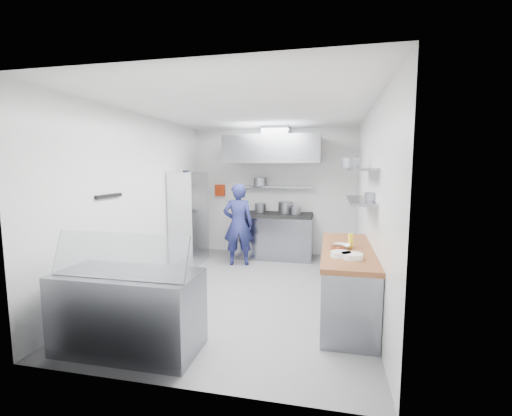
% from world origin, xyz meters
% --- Properties ---
extents(floor, '(5.00, 5.00, 0.00)m').
position_xyz_m(floor, '(0.00, 0.00, 0.00)').
color(floor, slate).
rests_on(floor, ground).
extents(ceiling, '(5.00, 5.00, 0.00)m').
position_xyz_m(ceiling, '(0.00, 0.00, 2.80)').
color(ceiling, silver).
rests_on(ceiling, wall_back).
extents(wall_back, '(3.60, 2.80, 0.02)m').
position_xyz_m(wall_back, '(0.00, 2.50, 1.40)').
color(wall_back, white).
rests_on(wall_back, floor).
extents(wall_front, '(3.60, 2.80, 0.02)m').
position_xyz_m(wall_front, '(0.00, -2.50, 1.40)').
color(wall_front, white).
rests_on(wall_front, floor).
extents(wall_left, '(2.80, 5.00, 0.02)m').
position_xyz_m(wall_left, '(-1.80, 0.00, 1.40)').
color(wall_left, white).
rests_on(wall_left, floor).
extents(wall_right, '(2.80, 5.00, 0.02)m').
position_xyz_m(wall_right, '(1.80, 0.00, 1.40)').
color(wall_right, white).
rests_on(wall_right, floor).
extents(gas_range, '(1.60, 0.80, 0.90)m').
position_xyz_m(gas_range, '(0.10, 2.10, 0.45)').
color(gas_range, gray).
rests_on(gas_range, floor).
extents(cooktop, '(1.57, 0.78, 0.06)m').
position_xyz_m(cooktop, '(0.10, 2.10, 0.93)').
color(cooktop, black).
rests_on(cooktop, gas_range).
extents(stock_pot_left, '(0.25, 0.25, 0.20)m').
position_xyz_m(stock_pot_left, '(-0.26, 2.23, 1.06)').
color(stock_pot_left, slate).
rests_on(stock_pot_left, cooktop).
extents(stock_pot_mid, '(0.32, 0.32, 0.24)m').
position_xyz_m(stock_pot_mid, '(0.31, 2.24, 1.08)').
color(stock_pot_mid, slate).
rests_on(stock_pot_mid, cooktop).
extents(stock_pot_right, '(0.24, 0.24, 0.16)m').
position_xyz_m(stock_pot_right, '(0.54, 2.07, 1.04)').
color(stock_pot_right, slate).
rests_on(stock_pot_right, cooktop).
extents(over_range_shelf, '(1.60, 0.30, 0.04)m').
position_xyz_m(over_range_shelf, '(0.10, 2.34, 1.52)').
color(over_range_shelf, gray).
rests_on(over_range_shelf, wall_back).
extents(shelf_pot_a, '(0.28, 0.28, 0.18)m').
position_xyz_m(shelf_pot_a, '(-0.27, 2.29, 1.63)').
color(shelf_pot_a, slate).
rests_on(shelf_pot_a, over_range_shelf).
extents(extractor_hood, '(1.90, 1.15, 0.55)m').
position_xyz_m(extractor_hood, '(0.10, 1.93, 2.30)').
color(extractor_hood, gray).
rests_on(extractor_hood, wall_back).
extents(hood_duct, '(0.55, 0.55, 0.24)m').
position_xyz_m(hood_duct, '(0.10, 2.15, 2.68)').
color(hood_duct, slate).
rests_on(hood_duct, extractor_hood).
extents(red_firebox, '(0.22, 0.10, 0.26)m').
position_xyz_m(red_firebox, '(-1.25, 2.44, 1.42)').
color(red_firebox, '#B02D0E').
rests_on(red_firebox, wall_back).
extents(chef, '(0.67, 0.52, 1.63)m').
position_xyz_m(chef, '(-0.53, 1.37, 0.82)').
color(chef, navy).
rests_on(chef, floor).
extents(wire_rack, '(0.50, 0.90, 1.85)m').
position_xyz_m(wire_rack, '(-1.53, 1.28, 0.93)').
color(wire_rack, silver).
rests_on(wire_rack, floor).
extents(rack_bin_a, '(0.15, 0.19, 0.17)m').
position_xyz_m(rack_bin_a, '(-1.53, 1.07, 0.80)').
color(rack_bin_a, white).
rests_on(rack_bin_a, wire_rack).
extents(rack_bin_b, '(0.14, 0.18, 0.16)m').
position_xyz_m(rack_bin_b, '(-1.53, 1.46, 1.30)').
color(rack_bin_b, yellow).
rests_on(rack_bin_b, wire_rack).
extents(rack_jar, '(0.12, 0.12, 0.18)m').
position_xyz_m(rack_jar, '(-1.48, 1.07, 1.80)').
color(rack_jar, black).
rests_on(rack_jar, wire_rack).
extents(knife_strip, '(0.04, 0.55, 0.05)m').
position_xyz_m(knife_strip, '(-1.78, -0.90, 1.55)').
color(knife_strip, black).
rests_on(knife_strip, wall_left).
extents(prep_counter_base, '(0.62, 2.00, 0.84)m').
position_xyz_m(prep_counter_base, '(1.48, -0.60, 0.42)').
color(prep_counter_base, gray).
rests_on(prep_counter_base, floor).
extents(prep_counter_top, '(0.65, 2.04, 0.06)m').
position_xyz_m(prep_counter_top, '(1.48, -0.60, 0.87)').
color(prep_counter_top, brown).
rests_on(prep_counter_top, prep_counter_base).
extents(plate_stack_a, '(0.25, 0.25, 0.06)m').
position_xyz_m(plate_stack_a, '(1.51, -1.11, 0.93)').
color(plate_stack_a, white).
rests_on(plate_stack_a, prep_counter_top).
extents(plate_stack_b, '(0.24, 0.24, 0.06)m').
position_xyz_m(plate_stack_b, '(1.38, -1.06, 0.93)').
color(plate_stack_b, white).
rests_on(plate_stack_b, prep_counter_top).
extents(copper_pan, '(0.17, 0.17, 0.06)m').
position_xyz_m(copper_pan, '(1.35, -0.75, 0.93)').
color(copper_pan, '#C15B36').
rests_on(copper_pan, prep_counter_top).
extents(squeeze_bottle, '(0.06, 0.06, 0.18)m').
position_xyz_m(squeeze_bottle, '(1.52, -0.53, 0.99)').
color(squeeze_bottle, yellow).
rests_on(squeeze_bottle, prep_counter_top).
extents(mixing_bowl, '(0.22, 0.22, 0.05)m').
position_xyz_m(mixing_bowl, '(1.41, -0.62, 0.93)').
color(mixing_bowl, white).
rests_on(mixing_bowl, prep_counter_top).
extents(wall_shelf_lower, '(0.30, 1.30, 0.04)m').
position_xyz_m(wall_shelf_lower, '(1.64, -0.30, 1.50)').
color(wall_shelf_lower, gray).
rests_on(wall_shelf_lower, wall_right).
extents(wall_shelf_upper, '(0.30, 1.30, 0.04)m').
position_xyz_m(wall_shelf_upper, '(1.64, -0.30, 1.92)').
color(wall_shelf_upper, gray).
rests_on(wall_shelf_upper, wall_right).
extents(shelf_pot_c, '(0.25, 0.25, 0.10)m').
position_xyz_m(shelf_pot_c, '(1.80, -0.50, 1.57)').
color(shelf_pot_c, slate).
rests_on(shelf_pot_c, wall_shelf_lower).
extents(shelf_pot_d, '(0.26, 0.26, 0.14)m').
position_xyz_m(shelf_pot_d, '(1.52, 0.12, 2.01)').
color(shelf_pot_d, slate).
rests_on(shelf_pot_d, wall_shelf_upper).
extents(display_case, '(1.50, 0.70, 0.85)m').
position_xyz_m(display_case, '(-0.82, -2.00, 0.42)').
color(display_case, gray).
rests_on(display_case, floor).
extents(display_glass, '(1.47, 0.19, 0.42)m').
position_xyz_m(display_glass, '(-0.82, -2.12, 1.07)').
color(display_glass, silver).
rests_on(display_glass, display_case).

